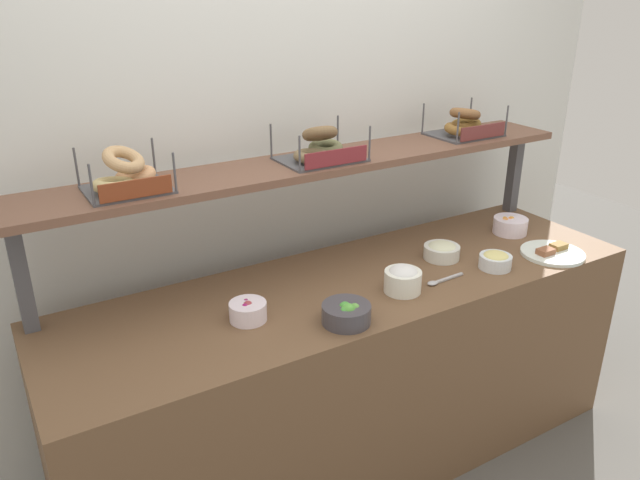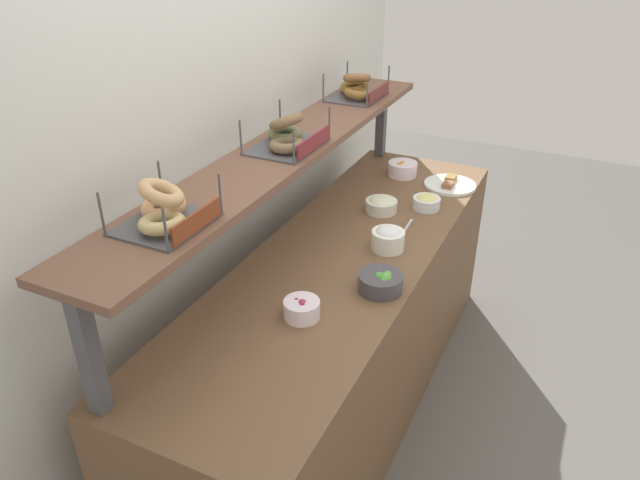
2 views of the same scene
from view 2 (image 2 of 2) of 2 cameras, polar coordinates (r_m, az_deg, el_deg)
ground_plane at (r=3.06m, az=1.95°, el=-15.08°), size 8.00×8.00×0.00m
back_wall at (r=2.64m, az=-8.69°, el=8.02°), size 3.58×0.06×2.40m
deli_counter at (r=2.78m, az=2.10°, el=-8.79°), size 2.38×0.70×0.85m
shelf_riser_left at (r=1.80m, az=-20.92°, el=-10.11°), size 0.05×0.05×0.40m
shelf_riser_right at (r=3.52m, az=5.79°, el=11.01°), size 0.05×0.05×0.40m
upper_shelf at (r=2.48m, az=-3.34°, el=8.50°), size 2.34×0.32×0.03m
bowl_cream_cheese at (r=2.56m, az=6.43°, el=0.18°), size 0.14×0.14×0.11m
bowl_veggie_mix at (r=2.30m, az=5.75°, el=-3.95°), size 0.17×0.17×0.08m
bowl_egg_salad at (r=2.95m, az=10.01°, el=3.57°), size 0.13×0.13×0.07m
bowl_fruit_salad at (r=3.30m, az=7.76°, el=6.67°), size 0.16×0.16×0.08m
bowl_beet_salad at (r=2.15m, az=-1.73°, el=-6.49°), size 0.13×0.13×0.07m
bowl_potato_salad at (r=2.89m, az=5.88°, el=3.33°), size 0.15×0.15×0.07m
serving_plate_white at (r=3.22m, az=12.14°, el=5.14°), size 0.27×0.27×0.04m
serving_spoon_near_plate at (r=2.72m, az=7.96°, el=0.85°), size 0.18×0.03×0.01m
bagel_basket_plain at (r=1.87m, az=-14.47°, el=2.69°), size 0.29×0.25×0.16m
bagel_basket_poppy at (r=2.44m, az=-3.12°, el=9.74°), size 0.32×0.26×0.15m
bagel_basket_cinnamon_raisin at (r=3.12m, az=3.51°, el=14.07°), size 0.30×0.25×0.14m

